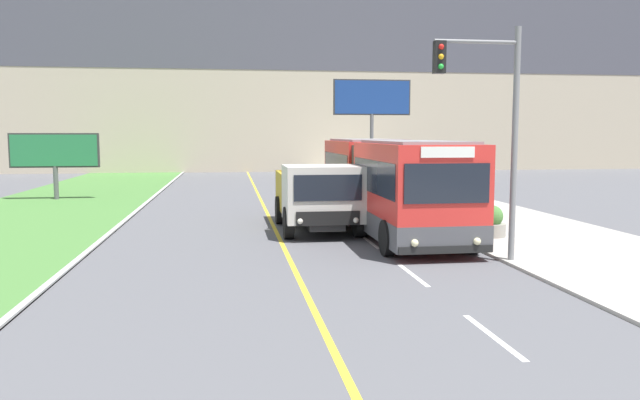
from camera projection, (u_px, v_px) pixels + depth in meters
name	position (u px, v px, depth m)	size (l,w,h in m)	color
apartment_block_background	(244.00, 32.00, 58.02)	(80.00, 8.04, 25.70)	#BCAD93
city_bus	(387.00, 184.00, 22.09)	(2.74, 12.47, 3.16)	red
dump_truck	(319.00, 198.00, 21.16)	(2.59, 6.03, 2.34)	black
traffic_light_mast	(492.00, 115.00, 15.87)	(2.28, 0.32, 6.07)	slate
billboard_large	(372.00, 102.00, 40.74)	(5.12, 0.24, 6.91)	#59595B
billboard_small	(55.00, 152.00, 31.77)	(4.39, 0.24, 3.42)	#59595B
planter_round_near	(492.00, 223.00, 20.02)	(0.87, 0.87, 1.01)	gray
planter_round_second	(451.00, 208.00, 24.09)	(0.84, 0.84, 0.99)	gray
planter_round_third	(415.00, 197.00, 28.12)	(0.88, 0.88, 0.99)	gray
planter_round_far	(394.00, 189.00, 32.20)	(0.90, 0.90, 1.02)	gray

